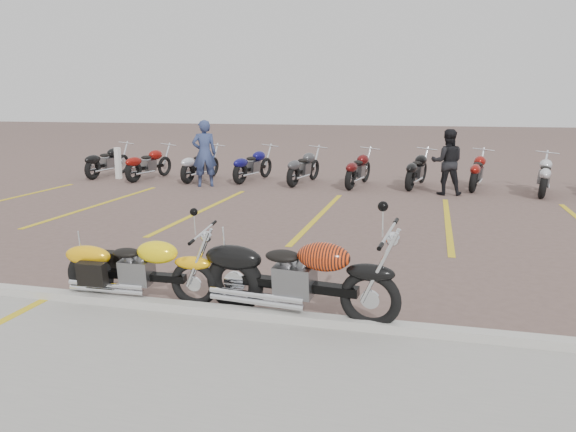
# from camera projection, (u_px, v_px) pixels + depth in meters

# --- Properties ---
(ground) EXTENTS (100.00, 100.00, 0.00)m
(ground) POSITION_uv_depth(u_px,v_px,m) (268.00, 268.00, 8.42)
(ground) COLOR brown
(ground) RESTS_ON ground
(curb) EXTENTS (60.00, 0.18, 0.12)m
(curb) POSITION_uv_depth(u_px,v_px,m) (219.00, 311.00, 6.51)
(curb) COLOR #ADAAA3
(curb) RESTS_ON ground
(parking_stripes) EXTENTS (38.00, 5.50, 0.01)m
(parking_stripes) POSITION_uv_depth(u_px,v_px,m) (319.00, 216.00, 12.22)
(parking_stripes) COLOR gold
(parking_stripes) RESTS_ON ground
(yellow_cruiser) EXTENTS (1.99, 0.30, 0.82)m
(yellow_cruiser) POSITION_uv_depth(u_px,v_px,m) (138.00, 271.00, 6.89)
(yellow_cruiser) COLOR black
(yellow_cruiser) RESTS_ON ground
(flame_cruiser) EXTENTS (2.32, 0.45, 0.96)m
(flame_cruiser) POSITION_uv_depth(u_px,v_px,m) (295.00, 279.00, 6.36)
(flame_cruiser) COLOR black
(flame_cruiser) RESTS_ON ground
(person_a) EXTENTS (0.83, 0.72, 1.92)m
(person_a) POSITION_uv_depth(u_px,v_px,m) (204.00, 153.00, 16.21)
(person_a) COLOR navy
(person_a) RESTS_ON ground
(person_b) EXTENTS (0.88, 0.70, 1.74)m
(person_b) POSITION_uv_depth(u_px,v_px,m) (447.00, 162.00, 14.79)
(person_b) COLOR black
(person_b) RESTS_ON ground
(bollard) EXTENTS (0.17, 0.17, 1.00)m
(bollard) POSITION_uv_depth(u_px,v_px,m) (118.00, 163.00, 17.90)
(bollard) COLOR silver
(bollard) RESTS_ON ground
(bg_bike_row) EXTENTS (17.41, 2.07, 1.10)m
(bg_bike_row) POSITION_uv_depth(u_px,v_px,m) (358.00, 167.00, 16.36)
(bg_bike_row) COLOR black
(bg_bike_row) RESTS_ON ground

